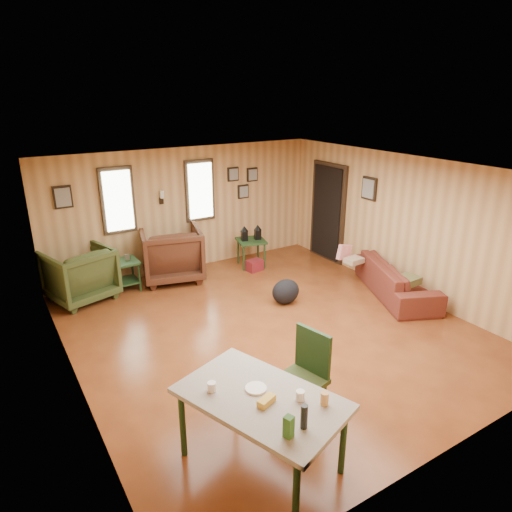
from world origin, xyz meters
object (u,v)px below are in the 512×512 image
(recliner_brown, at_px, (172,251))
(dining_table, at_px, (262,403))
(end_table, at_px, (123,270))
(recliner_green, at_px, (79,272))
(sofa, at_px, (397,273))
(side_table, at_px, (251,238))

(recliner_brown, height_order, dining_table, recliner_brown)
(end_table, bearing_deg, recliner_green, 178.23)
(sofa, height_order, side_table, side_table)
(sofa, distance_m, recliner_brown, 4.11)
(recliner_green, bearing_deg, dining_table, 81.39)
(dining_table, bearing_deg, recliner_green, 78.27)
(sofa, relative_size, recliner_green, 1.98)
(dining_table, bearing_deg, end_table, 69.51)
(recliner_brown, relative_size, side_table, 1.29)
(recliner_brown, relative_size, dining_table, 0.64)
(sofa, height_order, dining_table, dining_table)
(side_table, bearing_deg, sofa, -60.13)
(recliner_brown, relative_size, end_table, 1.62)
(recliner_brown, height_order, end_table, recliner_brown)
(dining_table, bearing_deg, sofa, 6.94)
(end_table, bearing_deg, side_table, -3.56)
(end_table, bearing_deg, dining_table, -90.95)
(recliner_green, height_order, end_table, recliner_green)
(end_table, height_order, side_table, side_table)
(recliner_brown, bearing_deg, side_table, -172.65)
(end_table, bearing_deg, recliner_brown, 2.83)
(sofa, relative_size, recliner_brown, 1.81)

